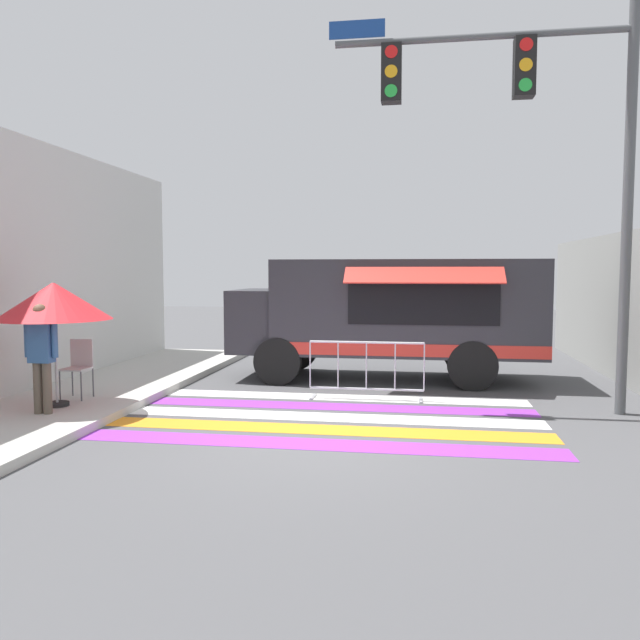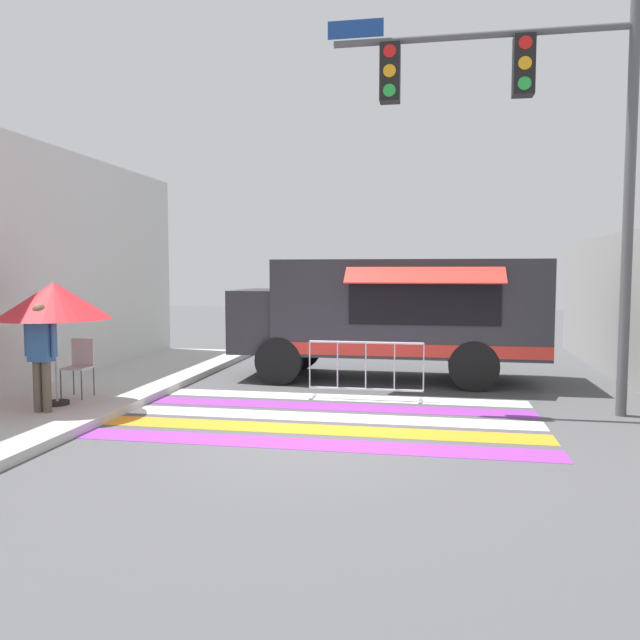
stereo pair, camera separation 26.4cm
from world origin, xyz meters
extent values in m
plane|color=#4C4C4F|center=(0.00, 0.00, 0.00)|extent=(60.00, 60.00, 0.00)
cube|color=purple|center=(0.00, -0.25, 0.00)|extent=(6.40, 0.56, 0.01)
cube|color=orange|center=(0.00, 0.51, 0.00)|extent=(6.40, 0.56, 0.01)
cube|color=white|center=(0.00, 1.27, 0.00)|extent=(6.40, 0.56, 0.01)
cube|color=purple|center=(0.00, 2.03, 0.00)|extent=(6.40, 0.56, 0.01)
cube|color=white|center=(0.00, 2.79, 0.00)|extent=(6.40, 0.56, 0.01)
cube|color=#2D2D33|center=(1.07, 4.85, 1.52)|extent=(5.33, 2.17, 1.91)
cube|color=#2D2D33|center=(-1.59, 4.85, 1.21)|extent=(1.88, 1.99, 1.29)
cube|color=#1E232D|center=(-2.48, 4.85, 1.54)|extent=(0.06, 1.73, 0.49)
cube|color=black|center=(1.39, 3.75, 1.67)|extent=(2.82, 0.03, 0.86)
cube|color=red|center=(1.39, 3.55, 2.18)|extent=(2.92, 0.43, 0.31)
cube|color=red|center=(1.07, 3.76, 0.75)|extent=(5.33, 0.01, 0.24)
cylinder|color=black|center=(-1.44, 3.85, 0.47)|extent=(0.94, 0.22, 0.94)
cylinder|color=black|center=(-1.44, 5.85, 0.47)|extent=(0.94, 0.22, 0.94)
cylinder|color=black|center=(2.33, 3.85, 0.47)|extent=(0.94, 0.22, 0.94)
cylinder|color=black|center=(2.33, 5.85, 0.47)|extent=(0.94, 0.22, 0.94)
cylinder|color=#515456|center=(4.47, 2.21, 3.18)|extent=(0.16, 0.16, 6.37)
cylinder|color=#515456|center=(2.19, 2.21, 5.90)|extent=(4.54, 0.11, 0.11)
cube|color=black|center=(2.88, 2.18, 5.39)|extent=(0.32, 0.28, 0.90)
cylinder|color=red|center=(2.88, 2.04, 5.69)|extent=(0.20, 0.02, 0.20)
cylinder|color=#F2A519|center=(2.88, 2.04, 5.39)|extent=(0.20, 0.02, 0.20)
cylinder|color=green|center=(2.88, 2.04, 5.09)|extent=(0.20, 0.02, 0.20)
cube|color=black|center=(0.83, 2.18, 5.39)|extent=(0.32, 0.28, 0.90)
cylinder|color=red|center=(0.83, 2.04, 5.69)|extent=(0.20, 0.02, 0.20)
cylinder|color=#F2A519|center=(0.83, 2.04, 5.39)|extent=(0.20, 0.02, 0.20)
cylinder|color=green|center=(0.83, 2.04, 5.09)|extent=(0.20, 0.02, 0.20)
cube|color=navy|center=(0.27, 2.19, 6.12)|extent=(0.90, 0.02, 0.28)
cylinder|color=black|center=(-4.30, 0.81, 0.16)|extent=(0.36, 0.36, 0.06)
cylinder|color=#B2B2B7|center=(-4.30, 0.81, 1.11)|extent=(0.04, 0.04, 1.95)
cone|color=red|center=(-4.30, 0.81, 1.79)|extent=(1.75, 1.75, 0.59)
cylinder|color=#4C4C51|center=(-4.50, 1.22, 0.37)|extent=(0.02, 0.02, 0.48)
cylinder|color=#4C4C51|center=(-4.12, 1.22, 0.37)|extent=(0.02, 0.02, 0.48)
cylinder|color=#4C4C51|center=(-4.50, 1.60, 0.37)|extent=(0.02, 0.02, 0.48)
cylinder|color=#4C4C51|center=(-4.12, 1.60, 0.37)|extent=(0.02, 0.02, 0.48)
cube|color=beige|center=(-4.31, 1.41, 0.63)|extent=(0.40, 0.40, 0.03)
cube|color=beige|center=(-4.31, 1.59, 0.88)|extent=(0.40, 0.03, 0.46)
cylinder|color=brown|center=(-4.28, 0.30, 0.52)|extent=(0.13, 0.13, 0.77)
cylinder|color=brown|center=(-4.13, 0.30, 0.52)|extent=(0.13, 0.13, 0.77)
cube|color=#33598C|center=(-4.20, 0.30, 1.21)|extent=(0.34, 0.20, 0.62)
cylinder|color=#33598C|center=(-4.42, 0.30, 1.24)|extent=(0.09, 0.09, 0.53)
cylinder|color=#33598C|center=(-3.98, 0.30, 1.24)|extent=(0.09, 0.09, 0.53)
sphere|color=brown|center=(-4.20, 0.30, 1.66)|extent=(0.22, 0.22, 0.22)
cylinder|color=#B7BABF|center=(0.41, 2.71, 1.01)|extent=(2.00, 0.04, 0.04)
cylinder|color=#B7BABF|center=(0.41, 2.71, 0.18)|extent=(2.00, 0.04, 0.04)
cylinder|color=#B7BABF|center=(-0.59, 2.71, 0.60)|extent=(0.02, 0.02, 0.82)
cylinder|color=#B7BABF|center=(-0.09, 2.71, 0.60)|extent=(0.02, 0.02, 0.82)
cylinder|color=#B7BABF|center=(0.41, 2.71, 0.60)|extent=(0.02, 0.02, 0.82)
cylinder|color=#B7BABF|center=(0.91, 2.71, 0.60)|extent=(0.02, 0.02, 0.82)
cylinder|color=#B7BABF|center=(1.41, 2.71, 0.60)|extent=(0.02, 0.02, 0.82)
cube|color=#B7BABF|center=(-0.54, 2.71, 0.01)|extent=(0.06, 0.44, 0.03)
cube|color=#B7BABF|center=(1.36, 2.71, 0.01)|extent=(0.06, 0.44, 0.03)
camera|label=1|loc=(1.29, -8.10, 2.24)|focal=35.00mm
camera|label=2|loc=(1.55, -8.05, 2.24)|focal=35.00mm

